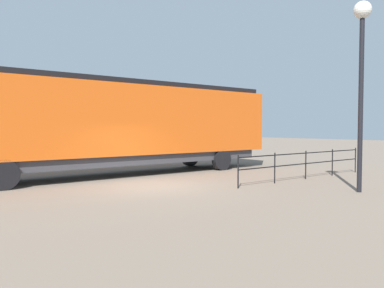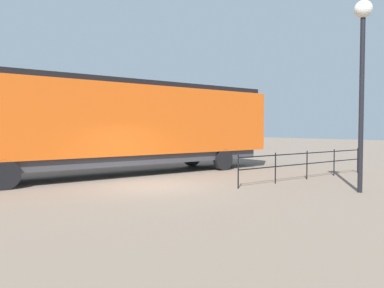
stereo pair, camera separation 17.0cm
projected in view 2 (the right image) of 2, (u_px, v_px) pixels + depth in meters
The scene contains 4 objects.
ground_plane at pixel (152, 186), 14.29m from camera, with size 120.00×120.00×0.00m, color #756656.
locomotive at pixel (129, 123), 17.83m from camera, with size 3.01×16.25×4.36m.
lamp_post at pixel (362, 50), 12.70m from camera, with size 0.59×0.59×6.47m.
platform_fence at pixel (307, 161), 16.16m from camera, with size 0.05×8.19×1.22m.
Camera 2 is at (12.24, -7.37, 2.20)m, focal length 35.38 mm.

